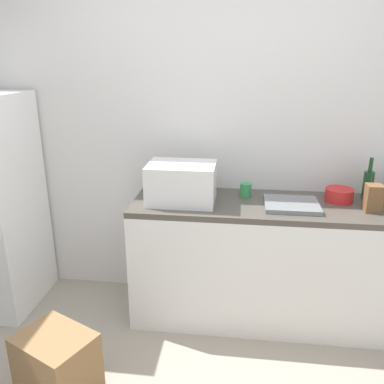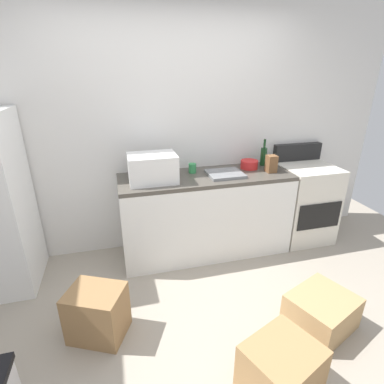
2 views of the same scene
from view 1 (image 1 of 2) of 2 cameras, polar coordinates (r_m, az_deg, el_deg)
name	(u,v)px [view 1 (image 1 of 2)]	position (r m, az deg, el deg)	size (l,w,h in m)	color
wall_back	(223,135)	(3.03, 4.44, 8.10)	(5.00, 0.10, 2.60)	silver
kitchen_counter	(259,261)	(2.98, 9.53, -9.68)	(1.80, 0.60, 0.90)	white
microwave	(182,183)	(2.74, -1.48, 1.30)	(0.46, 0.34, 0.27)	white
sink_basin	(292,204)	(2.77, 14.01, -1.74)	(0.36, 0.32, 0.03)	slate
wine_bottle	(368,184)	(3.06, 23.80, 1.03)	(0.07, 0.07, 0.30)	#193F1E
coffee_mug	(246,190)	(2.89, 7.66, 0.28)	(0.08, 0.08, 0.10)	#338C4C
knife_block	(373,198)	(2.83, 24.43, -0.81)	(0.10, 0.10, 0.18)	brown
mixing_bowl	(339,195)	(2.96, 20.24, -0.39)	(0.19, 0.19, 0.09)	red
cardboard_box_medium	(57,367)	(2.57, -18.63, -22.53)	(0.40, 0.32, 0.41)	olive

